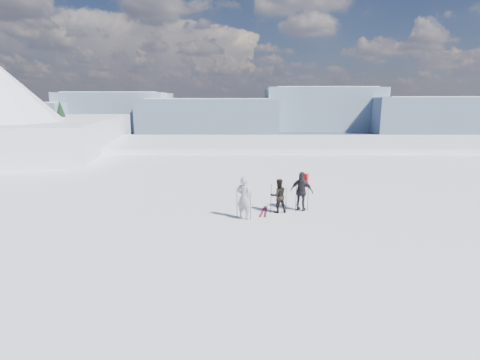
# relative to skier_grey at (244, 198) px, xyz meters

# --- Properties ---
(lake_basin) EXTENTS (820.00, 820.00, 71.62)m
(lake_basin) POSITION_rel_skier_grey_xyz_m (1.57, 27.63, -7.40)
(lake_basin) COLOR white
(lake_basin) RESTS_ON ground
(far_mountain_range) EXTENTS (770.00, 110.00, 53.00)m
(far_mountain_range) POSITION_rel_skier_grey_xyz_m (31.17, 452.41, -8.10)
(far_mountain_range) COLOR slate
(far_mountain_range) RESTS_ON ground
(near_ridge) EXTENTS (31.37, 35.68, 25.62)m
(near_ridge) POSITION_rel_skier_grey_xyz_m (-24.99, 26.97, -4.39)
(near_ridge) COLOR white
(near_ridge) RESTS_ON ground
(skier_grey) EXTENTS (0.79, 0.69, 1.81)m
(skier_grey) POSITION_rel_skier_grey_xyz_m (0.00, 0.00, 0.00)
(skier_grey) COLOR #9397A0
(skier_grey) RESTS_ON ground
(skier_dark) EXTENTS (0.85, 0.73, 1.51)m
(skier_dark) POSITION_rel_skier_grey_xyz_m (1.52, 0.94, -0.15)
(skier_dark) COLOR black
(skier_dark) RESTS_ON ground
(skier_pack) EXTENTS (1.13, 0.86, 1.78)m
(skier_pack) POSITION_rel_skier_grey_xyz_m (2.58, 1.21, -0.01)
(skier_pack) COLOR black
(skier_pack) RESTS_ON ground
(backpack) EXTENTS (0.44, 0.36, 0.58)m
(backpack) POSITION_rel_skier_grey_xyz_m (2.70, 1.43, 1.16)
(backpack) COLOR red
(backpack) RESTS_ON skier_pack
(ski_poles) EXTENTS (3.18, 1.23, 1.36)m
(ski_poles) POSITION_rel_skier_grey_xyz_m (1.33, 0.62, -0.28)
(ski_poles) COLOR black
(ski_poles) RESTS_ON ground
(skis_loose) EXTENTS (0.49, 1.70, 0.03)m
(skis_loose) POSITION_rel_skier_grey_xyz_m (0.91, 1.03, -0.89)
(skis_loose) COLOR black
(skis_loose) RESTS_ON ground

